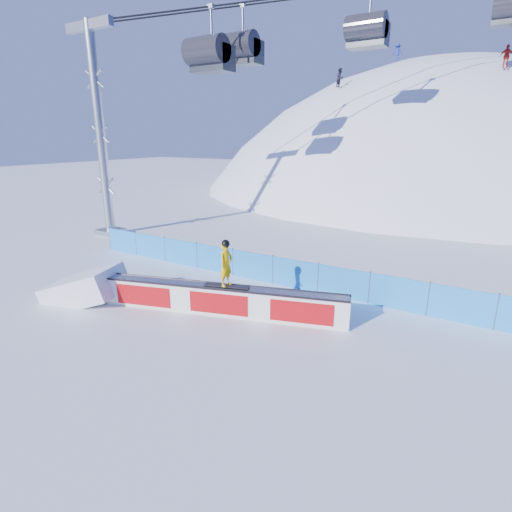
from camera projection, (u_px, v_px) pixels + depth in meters
The scene contains 7 objects.
ground at pixel (231, 333), 12.45m from camera, with size 160.00×160.00×0.00m, color white.
snow_hill at pixel (416, 327), 52.05m from camera, with size 64.00×64.00×64.00m.
safety_fence at pixel (295, 274), 15.97m from camera, with size 22.05×0.05×1.30m.
rail_box at pixel (221, 300), 13.67m from camera, with size 8.45×3.07×1.04m.
snow_ramp at pixel (86, 298), 15.10m from camera, with size 2.71×1.80×1.01m, color white, non-canonical shape.
snowboarder at pixel (226, 264), 13.24m from camera, with size 1.57×0.72×1.63m.
distant_skiers at pixel (431, 61), 35.39m from camera, with size 17.59×8.96×4.70m.
Camera 1 is at (6.48, -9.20, 5.90)m, focal length 28.00 mm.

